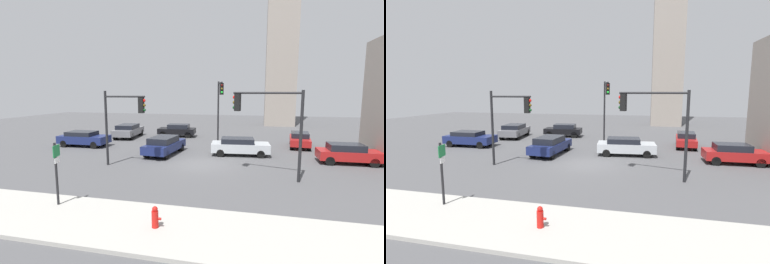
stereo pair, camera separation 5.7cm
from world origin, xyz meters
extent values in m
plane|color=#4C4C4F|center=(0.00, 0.00, 0.00)|extent=(85.32, 85.32, 0.00)
cube|color=#A8A59E|center=(0.00, -9.38, 0.07)|extent=(30.30, 3.67, 0.15)
cylinder|color=black|center=(-4.34, -8.56, 1.47)|extent=(0.10, 0.10, 2.64)
cube|color=#197238|center=(-4.28, -8.55, 2.45)|extent=(0.17, 0.55, 0.48)
cube|color=white|center=(-4.28, -8.55, 2.06)|extent=(0.12, 0.37, 0.22)
cylinder|color=black|center=(5.99, -2.55, 2.48)|extent=(0.16, 0.16, 4.97)
cylinder|color=black|center=(4.15, -2.07, 4.81)|extent=(3.71, 1.08, 0.12)
cube|color=black|center=(2.55, -1.65, 4.26)|extent=(0.39, 0.39, 1.00)
sphere|color=red|center=(2.35, -1.60, 4.56)|extent=(0.20, 0.20, 0.20)
sphere|color=#594714|center=(2.35, -1.60, 4.26)|extent=(0.20, 0.20, 0.20)
sphere|color=#14471E|center=(2.35, -1.60, 3.96)|extent=(0.20, 0.20, 0.20)
cylinder|color=black|center=(-0.05, 8.70, 2.94)|extent=(0.16, 0.16, 5.88)
cylinder|color=black|center=(0.29, 7.36, 5.70)|extent=(0.80, 2.73, 0.12)
cube|color=black|center=(0.57, 6.25, 5.15)|extent=(0.39, 0.39, 1.00)
sphere|color=#4C0F0C|center=(0.62, 6.05, 5.45)|extent=(0.20, 0.20, 0.20)
sphere|color=#594714|center=(0.62, 6.05, 5.15)|extent=(0.20, 0.20, 0.20)
sphere|color=green|center=(0.62, 6.05, 4.85)|extent=(0.20, 0.20, 0.20)
cylinder|color=black|center=(-6.02, -1.62, 2.47)|extent=(0.16, 0.16, 4.94)
cylinder|color=black|center=(-4.66, -1.56, 4.57)|extent=(2.72, 0.24, 0.12)
cube|color=black|center=(-3.55, -1.51, 4.02)|extent=(0.33, 0.33, 1.00)
sphere|color=red|center=(-3.35, -1.51, 4.32)|extent=(0.20, 0.20, 0.20)
sphere|color=#594714|center=(-3.35, -1.51, 4.02)|extent=(0.20, 0.20, 0.20)
sphere|color=#14471E|center=(-3.35, -1.51, 3.72)|extent=(0.20, 0.20, 0.20)
cylinder|color=red|center=(0.37, -9.54, 0.45)|extent=(0.24, 0.24, 0.60)
sphere|color=red|center=(0.37, -9.54, 0.82)|extent=(0.20, 0.20, 0.20)
cylinder|color=red|center=(0.54, -9.54, 0.48)|extent=(0.10, 0.09, 0.09)
cube|color=maroon|center=(7.40, 7.99, 0.60)|extent=(2.02, 4.24, 0.55)
cube|color=black|center=(7.42, 8.19, 1.07)|extent=(1.66, 2.42, 0.47)
cylinder|color=black|center=(7.96, 6.53, 0.33)|extent=(0.36, 0.68, 0.65)
cylinder|color=black|center=(6.60, 6.66, 0.33)|extent=(0.36, 0.68, 0.65)
cylinder|color=black|center=(8.20, 9.32, 0.33)|extent=(0.36, 0.68, 0.65)
cylinder|color=black|center=(6.85, 9.44, 0.33)|extent=(0.36, 0.68, 0.65)
cube|color=navy|center=(-3.37, 2.44, 0.64)|extent=(2.26, 4.79, 0.62)
cube|color=black|center=(-3.39, 2.21, 1.17)|extent=(1.86, 2.73, 0.52)
cylinder|color=black|center=(-4.00, 4.08, 0.33)|extent=(0.39, 0.68, 0.65)
cylinder|color=black|center=(-2.47, 3.94, 0.33)|extent=(0.39, 0.68, 0.65)
cylinder|color=black|center=(-4.27, 0.93, 0.33)|extent=(0.39, 0.68, 0.65)
cylinder|color=black|center=(-2.74, 0.80, 0.33)|extent=(0.39, 0.68, 0.65)
cube|color=maroon|center=(9.82, 2.49, 0.61)|extent=(3.98, 1.85, 0.62)
cube|color=black|center=(9.62, 2.49, 1.12)|extent=(2.24, 1.60, 0.49)
cylinder|color=black|center=(11.14, 3.24, 0.30)|extent=(0.61, 0.33, 0.60)
cylinder|color=black|center=(11.17, 1.80, 0.30)|extent=(0.61, 0.33, 0.60)
cylinder|color=black|center=(8.46, 3.19, 0.30)|extent=(0.61, 0.33, 0.60)
cylinder|color=black|center=(8.49, 1.74, 0.30)|extent=(0.61, 0.33, 0.60)
cube|color=navy|center=(-11.56, 3.91, 0.65)|extent=(4.41, 2.04, 0.67)
cube|color=black|center=(-11.78, 3.91, 1.15)|extent=(2.48, 1.77, 0.41)
cylinder|color=black|center=(-10.09, 4.74, 0.31)|extent=(0.63, 0.36, 0.62)
cylinder|color=black|center=(-10.06, 3.14, 0.31)|extent=(0.63, 0.36, 0.62)
cylinder|color=black|center=(-13.06, 4.68, 0.31)|extent=(0.63, 0.36, 0.62)
cylinder|color=black|center=(-13.03, 3.08, 0.31)|extent=(0.63, 0.36, 0.62)
cube|color=slate|center=(-9.92, 9.50, 0.67)|extent=(2.51, 4.83, 0.64)
cube|color=black|center=(-9.89, 9.27, 1.19)|extent=(2.06, 2.77, 0.49)
cylinder|color=black|center=(-10.91, 10.99, 0.35)|extent=(0.44, 0.73, 0.70)
cylinder|color=black|center=(-9.24, 11.15, 0.35)|extent=(0.44, 0.73, 0.70)
cylinder|color=black|center=(-10.60, 7.84, 0.35)|extent=(0.44, 0.73, 0.70)
cylinder|color=black|center=(-8.92, 8.01, 0.35)|extent=(0.44, 0.73, 0.70)
cube|color=#ADB2B7|center=(2.45, 3.47, 0.62)|extent=(4.55, 2.27, 0.67)
cube|color=black|center=(2.23, 3.45, 1.13)|extent=(2.60, 1.87, 0.43)
cylinder|color=black|center=(3.87, 4.38, 0.29)|extent=(0.61, 0.39, 0.58)
cylinder|color=black|center=(4.01, 2.84, 0.29)|extent=(0.61, 0.39, 0.58)
cylinder|color=black|center=(0.88, 4.11, 0.29)|extent=(0.61, 0.39, 0.58)
cylinder|color=black|center=(1.02, 2.57, 0.29)|extent=(0.61, 0.39, 0.58)
cube|color=black|center=(-4.98, 11.28, 0.63)|extent=(4.16, 2.15, 0.59)
cube|color=black|center=(-4.78, 11.29, 1.14)|extent=(2.37, 1.79, 0.50)
cylinder|color=black|center=(-6.29, 10.42, 0.34)|extent=(0.71, 0.38, 0.68)
cylinder|color=black|center=(-6.41, 11.92, 0.34)|extent=(0.71, 0.38, 0.68)
cylinder|color=black|center=(-3.56, 10.64, 0.34)|extent=(0.71, 0.38, 0.68)
cylinder|color=black|center=(-3.68, 12.14, 0.34)|extent=(0.71, 0.38, 0.68)
cube|color=gray|center=(6.68, 25.59, 17.59)|extent=(4.23, 4.23, 35.18)
camera|label=1|loc=(3.77, -18.27, 4.83)|focal=26.32mm
camera|label=2|loc=(3.83, -18.25, 4.83)|focal=26.32mm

